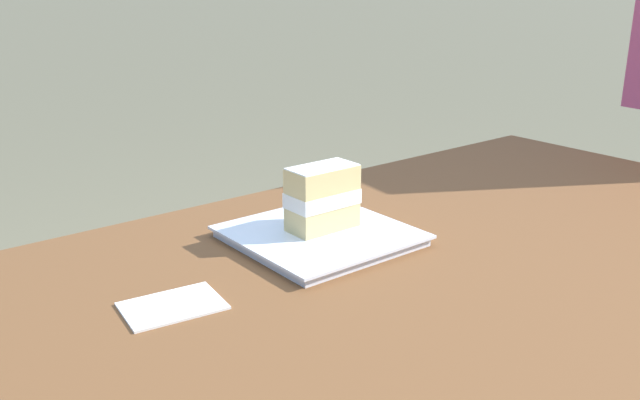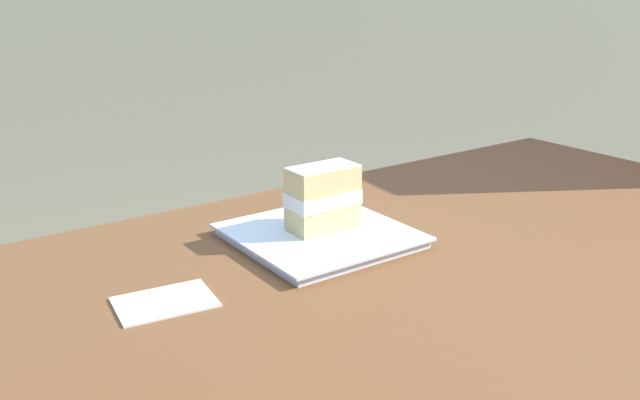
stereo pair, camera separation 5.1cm
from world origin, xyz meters
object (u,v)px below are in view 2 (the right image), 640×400
(patio_table, at_px, (406,331))
(dessert_fork, at_px, (319,195))
(dessert_plate, at_px, (320,236))
(cake_slice, at_px, (323,198))
(paper_napkin, at_px, (165,302))

(patio_table, distance_m, dessert_fork, 0.32)
(dessert_plate, bearing_deg, patio_table, 111.04)
(patio_table, height_order, dessert_plate, dessert_plate)
(dessert_plate, distance_m, cake_slice, 0.06)
(patio_table, bearing_deg, dessert_fork, -102.29)
(paper_napkin, bearing_deg, cake_slice, -167.21)
(patio_table, relative_size, dessert_fork, 10.56)
(cake_slice, bearing_deg, paper_napkin, 12.79)
(cake_slice, xyz_separation_m, dessert_fork, (-0.11, -0.16, -0.06))
(patio_table, relative_size, cake_slice, 14.39)
(cake_slice, distance_m, dessert_fork, 0.20)
(patio_table, height_order, paper_napkin, paper_napkin)
(dessert_fork, distance_m, paper_napkin, 0.44)
(patio_table, relative_size, paper_napkin, 12.00)
(patio_table, height_order, cake_slice, cake_slice)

